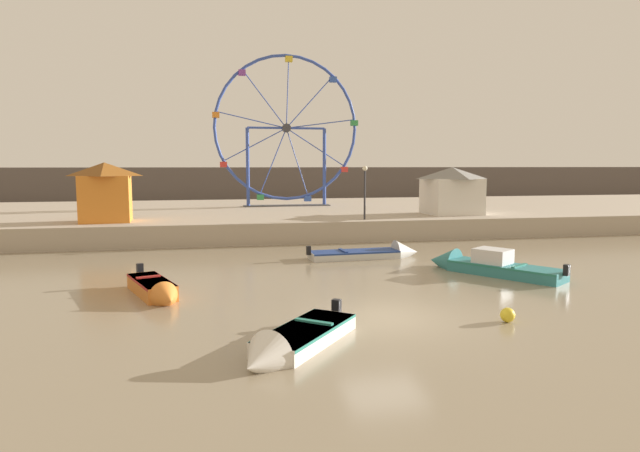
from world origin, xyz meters
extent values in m
plane|color=gray|center=(0.00, 0.00, 0.00)|extent=(240.00, 240.00, 0.00)
cube|color=tan|center=(0.00, 27.05, 0.65)|extent=(110.00, 22.68, 1.30)
cube|color=#564C47|center=(0.00, 50.02, 2.20)|extent=(140.00, 3.00, 4.40)
cube|color=silver|center=(-2.78, -1.82, 0.21)|extent=(3.24, 3.58, 0.42)
cube|color=#237566|center=(-2.78, -1.82, 0.38)|extent=(3.23, 3.57, 0.08)
cone|color=silver|center=(-4.18, -3.56, 0.21)|extent=(1.58, 1.54, 1.25)
cube|color=black|center=(-1.62, -0.36, 0.53)|extent=(0.31, 0.31, 0.44)
cube|color=#237566|center=(-2.51, -1.47, 0.45)|extent=(0.97, 0.82, 0.06)
cube|color=silver|center=(1.82, 10.50, 0.20)|extent=(4.57, 1.61, 0.39)
cube|color=navy|center=(1.82, 10.50, 0.35)|extent=(4.53, 1.63, 0.08)
cone|color=silver|center=(4.67, 10.65, 0.20)|extent=(1.31, 1.36, 1.29)
cube|color=black|center=(-0.53, 10.37, 0.50)|extent=(0.21, 0.25, 0.44)
cube|color=navy|center=(1.26, 10.47, 0.42)|extent=(0.22, 1.17, 0.06)
cube|color=teal|center=(7.00, 5.04, 0.24)|extent=(3.89, 4.76, 0.49)
cube|color=#237566|center=(7.00, 5.04, 0.45)|extent=(3.88, 4.74, 0.08)
cone|color=teal|center=(5.29, 7.55, 0.24)|extent=(1.87, 1.85, 1.36)
cube|color=black|center=(8.41, 2.98, 0.60)|extent=(0.31, 0.30, 0.44)
cube|color=silver|center=(6.66, 5.53, 0.79)|extent=(1.76, 1.83, 0.61)
cube|color=#237566|center=(7.34, 4.54, 0.52)|extent=(1.09, 0.82, 0.06)
cube|color=orange|center=(-7.37, 4.59, 0.27)|extent=(2.07, 3.33, 0.55)
cube|color=#B2231E|center=(-7.37, 4.59, 0.51)|extent=(2.08, 3.31, 0.08)
cone|color=orange|center=(-6.68, 2.72, 0.27)|extent=(1.23, 1.16, 0.99)
cube|color=black|center=(-7.95, 6.17, 0.66)|extent=(0.29, 0.27, 0.44)
cube|color=#B2231E|center=(-7.50, 4.96, 0.58)|extent=(0.88, 0.46, 0.06)
torus|color=#334CA8|center=(1.00, 28.99, 7.69)|extent=(11.82, 0.24, 11.82)
cylinder|color=#38383D|center=(1.00, 28.99, 7.69)|extent=(0.70, 0.50, 0.70)
cylinder|color=#334CA8|center=(3.45, 28.99, 6.14)|extent=(4.93, 0.08, 3.17)
cube|color=red|center=(5.89, 28.99, 4.31)|extent=(0.56, 0.48, 0.44)
cylinder|color=#334CA8|center=(3.87, 28.99, 8.07)|extent=(5.75, 0.08, 0.85)
cube|color=#33934C|center=(6.74, 28.99, 8.18)|extent=(0.56, 0.48, 0.44)
cylinder|color=#334CA8|center=(2.95, 28.99, 9.82)|extent=(3.96, 0.08, 4.33)
cube|color=#3356B7|center=(4.90, 28.99, 11.68)|extent=(0.56, 0.48, 0.44)
cylinder|color=#334CA8|center=(1.12, 28.99, 10.58)|extent=(0.32, 0.08, 5.79)
cube|color=yellow|center=(1.24, 28.99, 13.19)|extent=(0.56, 0.48, 0.44)
cylinder|color=#334CA8|center=(-0.77, 28.99, 9.98)|extent=(3.60, 0.08, 4.63)
cube|color=purple|center=(-2.54, 28.99, 11.99)|extent=(0.56, 0.48, 0.44)
cylinder|color=#334CA8|center=(-1.83, 28.99, 8.30)|extent=(5.67, 0.08, 1.32)
cube|color=orange|center=(-4.66, 28.99, 8.64)|extent=(0.56, 0.48, 0.44)
cylinder|color=#334CA8|center=(-1.56, 28.99, 6.34)|extent=(5.17, 0.08, 2.76)
cube|color=red|center=(-4.13, 28.99, 4.72)|extent=(0.56, 0.48, 0.44)
cylinder|color=#334CA8|center=(-0.10, 28.99, 5.01)|extent=(2.28, 0.08, 5.39)
cube|color=#33934C|center=(-1.20, 28.99, 2.05)|extent=(0.56, 0.48, 0.44)
cylinder|color=#334CA8|center=(1.88, 28.99, 4.93)|extent=(1.83, 0.08, 5.54)
cube|color=#3356B7|center=(2.76, 28.99, 1.89)|extent=(0.56, 0.48, 0.44)
cylinder|color=#334CA8|center=(-2.18, 28.99, 4.49)|extent=(0.28, 0.28, 6.39)
cylinder|color=#334CA8|center=(4.18, 28.99, 4.49)|extent=(0.28, 0.28, 6.39)
cylinder|color=#334CA8|center=(1.00, 28.99, 7.69)|extent=(6.37, 0.18, 0.18)
cube|color=#4C4C51|center=(1.00, 28.99, 1.34)|extent=(7.17, 1.20, 0.08)
cube|color=silver|center=(11.18, 19.38, 2.52)|extent=(3.53, 3.30, 2.46)
pyramid|color=gray|center=(11.18, 19.38, 4.13)|extent=(3.88, 3.63, 0.80)
cube|color=orange|center=(-11.34, 18.62, 2.68)|extent=(2.96, 2.62, 2.76)
pyramid|color=brown|center=(-11.34, 18.62, 4.44)|extent=(3.26, 2.88, 0.80)
cylinder|color=#2D2D33|center=(4.21, 16.90, 2.81)|extent=(0.12, 0.12, 3.04)
sphere|color=#F2EACC|center=(4.21, 16.90, 4.47)|extent=(0.32, 0.32, 0.32)
sphere|color=yellow|center=(3.46, -1.16, 0.22)|extent=(0.44, 0.44, 0.44)
camera|label=1|loc=(-5.17, -15.51, 4.69)|focal=30.37mm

